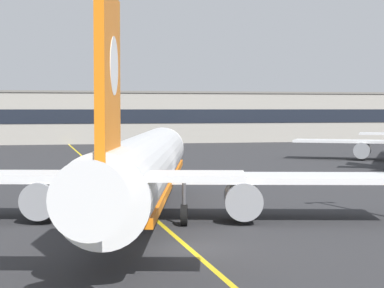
{
  "coord_description": "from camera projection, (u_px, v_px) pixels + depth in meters",
  "views": [
    {
      "loc": [
        -7.86,
        -34.96,
        7.02
      ],
      "look_at": [
        3.06,
        12.75,
        4.62
      ],
      "focal_mm": 67.34,
      "sensor_mm": 36.0,
      "label": 1
    }
  ],
  "objects": [
    {
      "name": "safety_cone_by_nose_gear",
      "position": [
        114.0,
        188.0,
        61.62
      ],
      "size": [
        0.44,
        0.44,
        0.55
      ],
      "color": "orange",
      "rests_on": "ground"
    },
    {
      "name": "terminal_building",
      "position": [
        119.0,
        117.0,
        149.36
      ],
      "size": [
        140.05,
        12.4,
        10.6
      ],
      "color": "#9E998E",
      "rests_on": "ground"
    },
    {
      "name": "airliner_foreground",
      "position": [
        143.0,
        167.0,
        44.86
      ],
      "size": [
        32.2,
        40.93,
        11.65
      ],
      "color": "white",
      "rests_on": "ground"
    },
    {
      "name": "taxiway_centreline",
      "position": [
        117.0,
        186.0,
        65.34
      ],
      "size": [
        0.39,
        180.0,
        0.01
      ],
      "primitive_type": "cube",
      "rotation": [
        0.0,
        0.0,
        0.0
      ],
      "color": "yellow",
      "rests_on": "ground"
    },
    {
      "name": "ground_plane",
      "position": [
        189.0,
        249.0,
        36.13
      ],
      "size": [
        400.0,
        400.0,
        0.0
      ],
      "primitive_type": "plane",
      "color": "#2D2D30"
    }
  ]
}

